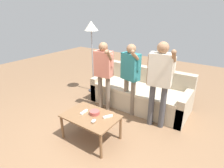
# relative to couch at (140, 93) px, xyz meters

# --- Properties ---
(ground_plane) EXTENTS (12.00, 12.00, 0.00)m
(ground_plane) POSITION_rel_couch_xyz_m (-0.11, -1.58, -0.29)
(ground_plane) COLOR brown
(couch) EXTENTS (2.13, 0.89, 0.83)m
(couch) POSITION_rel_couch_xyz_m (0.00, 0.00, 0.00)
(couch) COLOR #B7A88E
(couch) RESTS_ON ground
(coffee_table) EXTENTS (0.89, 0.60, 0.45)m
(coffee_table) POSITION_rel_couch_xyz_m (-0.14, -1.53, 0.10)
(coffee_table) COLOR brown
(coffee_table) RESTS_ON ground
(snack_bowl) EXTENTS (0.16, 0.16, 0.06)m
(snack_bowl) POSITION_rel_couch_xyz_m (-0.12, -1.46, 0.18)
(snack_bowl) COLOR #B24C47
(snack_bowl) RESTS_ON coffee_table
(game_remote_nunchuk) EXTENTS (0.06, 0.09, 0.05)m
(game_remote_nunchuk) POSITION_rel_couch_xyz_m (0.02, -1.65, 0.18)
(game_remote_nunchuk) COLOR white
(game_remote_nunchuk) RESTS_ON coffee_table
(floor_lamp) EXTENTS (0.34, 0.34, 1.80)m
(floor_lamp) POSITION_rel_couch_xyz_m (-1.39, 0.01, 1.26)
(floor_lamp) COLOR #2D2D33
(floor_lamp) RESTS_ON ground
(player_left) EXTENTS (0.45, 0.33, 1.46)m
(player_left) POSITION_rel_couch_xyz_m (-0.57, -0.60, 0.63)
(player_left) COLOR #756656
(player_left) RESTS_ON ground
(player_center) EXTENTS (0.42, 0.37, 1.46)m
(player_center) POSITION_rel_couch_xyz_m (-0.04, -0.45, 0.63)
(player_center) COLOR #756656
(player_center) RESTS_ON ground
(player_right) EXTENTS (0.49, 0.32, 1.58)m
(player_right) POSITION_rel_couch_xyz_m (0.60, -0.56, 0.70)
(player_right) COLOR #47474C
(player_right) RESTS_ON ground
(game_remote_wand_near) EXTENTS (0.11, 0.15, 0.03)m
(game_remote_wand_near) POSITION_rel_couch_xyz_m (0.12, -1.41, 0.17)
(game_remote_wand_near) COLOR white
(game_remote_wand_near) RESTS_ON coffee_table
(game_remote_wand_far) EXTENTS (0.04, 0.16, 0.03)m
(game_remote_wand_far) POSITION_rel_couch_xyz_m (-0.29, -1.53, 0.17)
(game_remote_wand_far) COLOR white
(game_remote_wand_far) RESTS_ON coffee_table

